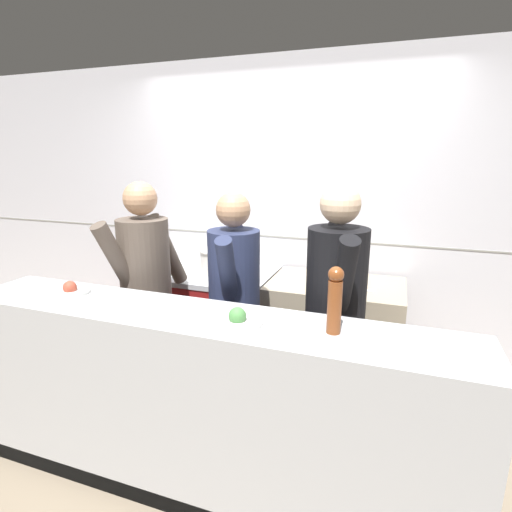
{
  "coord_description": "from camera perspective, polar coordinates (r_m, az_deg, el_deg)",
  "views": [
    {
      "loc": [
        0.89,
        -1.91,
        1.83
      ],
      "look_at": [
        -0.01,
        0.62,
        1.15
      ],
      "focal_mm": 28.0,
      "sensor_mm": 36.0,
      "label": 1
    }
  ],
  "objects": [
    {
      "name": "pepper_mill",
      "position": [
        1.82,
        11.2,
        -6.02
      ],
      "size": [
        0.07,
        0.07,
        0.31
      ],
      "color": "brown",
      "rests_on": "pass_counter"
    },
    {
      "name": "pass_counter",
      "position": [
        2.31,
        -7.98,
        -20.44
      ],
      "size": [
        2.75,
        0.45,
        1.05
      ],
      "color": "#B7BABF",
      "rests_on": "ground_plane"
    },
    {
      "name": "chef_head_cook",
      "position": [
        2.84,
        -15.36,
        -4.81
      ],
      "size": [
        0.43,
        0.72,
        1.67
      ],
      "rotation": [
        0.0,
        0.0,
        -0.3
      ],
      "color": "black",
      "rests_on": "ground_plane"
    },
    {
      "name": "plated_dish_main",
      "position": [
        2.57,
        -25.01,
        -4.49
      ],
      "size": [
        0.22,
        0.22,
        0.08
      ],
      "color": "white",
      "rests_on": "pass_counter"
    },
    {
      "name": "chefs_knife",
      "position": [
        2.86,
        12.47,
        -4.77
      ],
      "size": [
        0.35,
        0.14,
        0.02
      ],
      "color": "#B7BABF",
      "rests_on": "prep_counter"
    },
    {
      "name": "wall_back_tiled",
      "position": [
        3.41,
        4.2,
        5.26
      ],
      "size": [
        8.0,
        0.06,
        2.6
      ],
      "color": "silver",
      "rests_on": "ground_plane"
    },
    {
      "name": "plated_dish_appetiser",
      "position": [
        1.93,
        -2.67,
        -9.09
      ],
      "size": [
        0.25,
        0.25,
        0.09
      ],
      "color": "white",
      "rests_on": "pass_counter"
    },
    {
      "name": "ground_plane",
      "position": [
        2.79,
        -4.57,
        -26.79
      ],
      "size": [
        14.0,
        14.0,
        0.0
      ],
      "primitive_type": "plane",
      "color": "#7F705B"
    },
    {
      "name": "chef_line",
      "position": [
        2.38,
        11.18,
        -8.08
      ],
      "size": [
        0.43,
        0.73,
        1.69
      ],
      "rotation": [
        0.0,
        0.0,
        0.3
      ],
      "color": "black",
      "rests_on": "ground_plane"
    },
    {
      "name": "stock_pot",
      "position": [
        3.3,
        -5.12,
        -0.51
      ],
      "size": [
        0.35,
        0.35,
        0.19
      ],
      "color": "beige",
      "rests_on": "oven_range"
    },
    {
      "name": "oven_range",
      "position": [
        3.47,
        -6.51,
        -9.31
      ],
      "size": [
        1.05,
        0.71,
        0.89
      ],
      "color": "maroon",
      "rests_on": "ground_plane"
    },
    {
      "name": "chef_sous",
      "position": [
        2.6,
        -3.09,
        -6.82
      ],
      "size": [
        0.39,
        0.71,
        1.61
      ],
      "rotation": [
        0.0,
        0.0,
        0.21
      ],
      "color": "black",
      "rests_on": "ground_plane"
    },
    {
      "name": "mixing_bowl_steel",
      "position": [
        2.99,
        10.02,
        -3.01
      ],
      "size": [
        0.22,
        0.22,
        0.09
      ],
      "color": "#B7BABF",
      "rests_on": "prep_counter"
    },
    {
      "name": "prep_counter",
      "position": [
        3.19,
        10.99,
        -11.66
      ],
      "size": [
        0.98,
        0.65,
        0.91
      ],
      "color": "gray",
      "rests_on": "ground_plane"
    }
  ]
}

